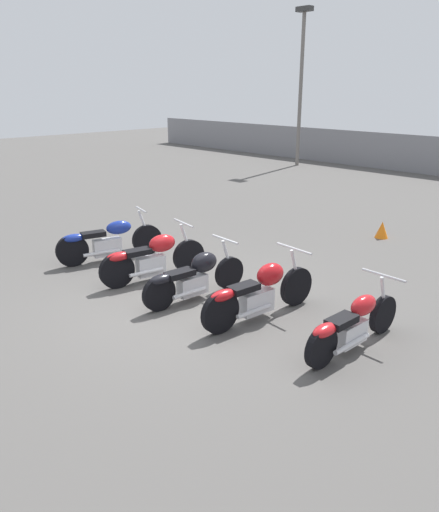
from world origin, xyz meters
The scene contains 8 objects.
ground_plane centered at (0.00, 0.00, 0.00)m, with size 60.00×60.00×0.00m, color #514F4C.
light_pole_right centered at (-8.25, 13.57, 3.95)m, with size 0.70×0.35×6.58m.
motorcycle_slot_0 centered at (-2.76, 0.22, 0.42)m, with size 0.80×2.17×1.01m.
motorcycle_slot_1 centered at (-1.23, 0.21, 0.44)m, with size 0.72×2.10×1.02m.
motorcycle_slot_2 centered at (-0.03, 0.19, 0.41)m, with size 0.67×2.05×0.95m.
motorcycle_slot_3 centered at (1.21, 0.42, 0.44)m, with size 0.74×2.24×1.01m.
motorcycle_slot_4 centered at (2.74, 0.60, 0.38)m, with size 0.68×2.02×0.93m.
traffic_cone_near centered at (0.32, 5.78, 0.20)m, with size 0.31×0.31×0.40m.
Camera 1 is at (5.87, -4.89, 3.42)m, focal length 35.00 mm.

